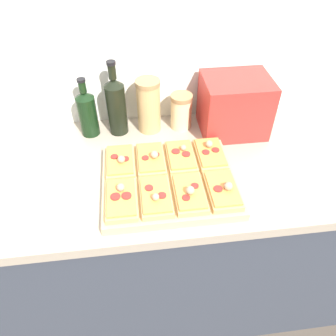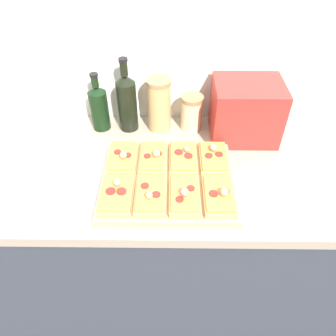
{
  "view_description": "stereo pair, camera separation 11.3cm",
  "coord_description": "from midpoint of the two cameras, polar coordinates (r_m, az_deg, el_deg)",
  "views": [
    {
      "loc": [
        -0.14,
        -0.58,
        1.74
      ],
      "look_at": [
        -0.04,
        0.25,
        0.98
      ],
      "focal_mm": 35.0,
      "sensor_mm": 36.0,
      "label": 1
    },
    {
      "loc": [
        -0.03,
        -0.58,
        1.74
      ],
      "look_at": [
        -0.04,
        0.25,
        0.98
      ],
      "focal_mm": 35.0,
      "sensor_mm": 36.0,
      "label": 2
    }
  ],
  "objects": [
    {
      "name": "pizza_slice_front_midright",
      "position": [
        1.05,
        0.7,
        -4.57
      ],
      "size": [
        0.1,
        0.17,
        0.06
      ],
      "color": "tan",
      "rests_on": "cutting_board"
    },
    {
      "name": "grain_jar_short",
      "position": [
        1.37,
        -0.09,
        9.77
      ],
      "size": [
        0.09,
        0.09,
        0.15
      ],
      "color": "beige",
      "rests_on": "kitchen_counter"
    },
    {
      "name": "cutting_board",
      "position": [
        1.13,
        -2.67,
        -2.45
      ],
      "size": [
        0.45,
        0.38,
        0.03
      ],
      "primitive_type": "cube",
      "color": "tan",
      "rests_on": "kitchen_counter"
    },
    {
      "name": "pizza_slice_front_right",
      "position": [
        1.07,
        6.56,
        -3.99
      ],
      "size": [
        0.1,
        0.17,
        0.06
      ],
      "color": "tan",
      "rests_on": "cutting_board"
    },
    {
      "name": "olive_oil_bottle",
      "position": [
        1.37,
        -16.23,
        9.2
      ],
      "size": [
        0.07,
        0.07,
        0.25
      ],
      "color": "black",
      "rests_on": "kitchen_counter"
    },
    {
      "name": "pizza_slice_back_right",
      "position": [
        1.2,
        4.7,
        2.36
      ],
      "size": [
        0.1,
        0.17,
        0.05
      ],
      "color": "tan",
      "rests_on": "cutting_board"
    },
    {
      "name": "pizza_slice_back_left",
      "position": [
        1.18,
        -11.01,
        0.98
      ],
      "size": [
        0.1,
        0.17,
        0.05
      ],
      "color": "tan",
      "rests_on": "cutting_board"
    },
    {
      "name": "pizza_slice_front_left",
      "position": [
        1.06,
        -11.19,
        -5.51
      ],
      "size": [
        0.1,
        0.17,
        0.05
      ],
      "color": "tan",
      "rests_on": "cutting_board"
    },
    {
      "name": "pizza_slice_front_midleft",
      "position": [
        1.05,
        -5.24,
        -5.11
      ],
      "size": [
        0.1,
        0.17,
        0.05
      ],
      "color": "tan",
      "rests_on": "cutting_board"
    },
    {
      "name": "toaster_oven",
      "position": [
        1.35,
        9.12,
        10.64
      ],
      "size": [
        0.28,
        0.21,
        0.23
      ],
      "color": "red",
      "rests_on": "kitchen_counter"
    },
    {
      "name": "wine_bottle",
      "position": [
        1.34,
        -11.47,
        10.62
      ],
      "size": [
        0.08,
        0.08,
        0.31
      ],
      "color": "black",
      "rests_on": "kitchen_counter"
    },
    {
      "name": "wall_back",
      "position": [
        1.35,
        -3.29,
        21.24
      ],
      "size": [
        6.0,
        0.06,
        2.5
      ],
      "color": "silver",
      "rests_on": "ground_plane"
    },
    {
      "name": "pizza_slice_back_midright",
      "position": [
        1.18,
        -0.47,
        1.9
      ],
      "size": [
        0.1,
        0.17,
        0.05
      ],
      "color": "tan",
      "rests_on": "cutting_board"
    },
    {
      "name": "kitchen_counter",
      "position": [
        1.57,
        -1.05,
        -12.05
      ],
      "size": [
        2.63,
        0.67,
        0.92
      ],
      "color": "#333842",
      "rests_on": "ground_plane"
    },
    {
      "name": "pizza_slice_back_midleft",
      "position": [
        1.18,
        -5.73,
        1.45
      ],
      "size": [
        0.1,
        0.17,
        0.06
      ],
      "color": "tan",
      "rests_on": "cutting_board"
    },
    {
      "name": "grain_jar_tall",
      "position": [
        1.34,
        -5.86,
        10.64
      ],
      "size": [
        0.1,
        0.1,
        0.22
      ],
      "color": "tan",
      "rests_on": "kitchen_counter"
    }
  ]
}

